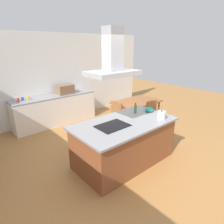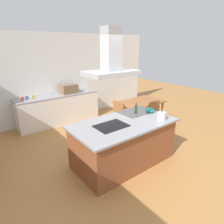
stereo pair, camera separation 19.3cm
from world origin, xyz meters
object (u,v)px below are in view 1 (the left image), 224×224
Objects in this scene: dining_table at (136,104)px; chair_at_left_end at (114,116)px; cooktop at (113,126)px; olive_oil_bottle at (135,109)px; coffee_mug_yellow at (28,98)px; countertop_microwave at (65,89)px; range_hood at (113,60)px; tea_kettle at (161,115)px; coffee_mug_blue at (22,99)px; chair_facing_island at (154,115)px; mixing_bowl at (149,110)px; coffee_mug_red at (18,100)px.

chair_at_left_end reaches higher than dining_table.
cooktop is 1.65m from chair_at_left_end.
coffee_mug_yellow is at bearing 117.80° from olive_oil_bottle.
range_hood reaches higher than countertop_microwave.
countertop_microwave is 1.10m from coffee_mug_yellow.
coffee_mug_yellow is (-1.58, 3.32, -0.04)m from tea_kettle.
coffee_mug_blue is 0.10× the size of chair_facing_island.
dining_table is at bearing 31.04° from cooktop.
cooktop is at bearing -79.07° from coffee_mug_yellow.
coffee_mug_yellow is 2.44m from chair_at_left_end.
mixing_bowl is at bearing -27.02° from olive_oil_bottle.
range_hood is (0.84, -2.93, 1.16)m from coffee_mug_red.
cooktop is 3.03m from coffee_mug_blue.
tea_kettle is (1.01, -0.37, 0.08)m from cooktop.
dining_table is (2.55, -1.76, -0.28)m from coffee_mug_yellow.
tea_kettle is 1.86m from dining_table.
chair_facing_island is 2.60m from range_hood.
tea_kettle is 1.16× the size of mixing_bowl.
dining_table is at bearing 31.04° from range_hood.
range_hood reaches higher than coffee_mug_blue.
coffee_mug_red and coffee_mug_yellow have the same top height.
tea_kettle is 1.40m from chair_facing_island.
chair_at_left_end is 2.26m from range_hood.
chair_facing_island is at bearing -41.81° from coffee_mug_blue.
mixing_bowl is 2.15× the size of coffee_mug_yellow.
coffee_mug_red and coffee_mug_blue have the same top height.
mixing_bowl is 2.88m from countertop_microwave.
range_hood is at bearing -79.07° from coffee_mug_yellow.
coffee_mug_blue is 0.10× the size of range_hood.
coffee_mug_red is 1.00× the size of coffee_mug_blue.
mixing_bowl is 1.64m from range_hood.
coffee_mug_red is (-1.85, 3.30, -0.04)m from tea_kettle.
chair_at_left_end is at bearing 95.02° from mixing_bowl.
coffee_mug_red is 3.33m from dining_table.
tea_kettle is 0.16× the size of dining_table.
tea_kettle is 2.50× the size of coffee_mug_yellow.
coffee_mug_red is at bearing -175.40° from coffee_mug_yellow.
countertop_microwave is at bearing -2.96° from coffee_mug_blue.
coffee_mug_red is (-1.37, 0.05, -0.09)m from countertop_microwave.
coffee_mug_red is 1.00× the size of coffee_mug_yellow.
coffee_mug_red is at bearing 137.74° from chair_at_left_end.
range_hood is (-0.53, -2.88, 1.06)m from countertop_microwave.
cooktop is at bearing -100.39° from countertop_microwave.
coffee_mug_yellow is at bearing 100.93° from range_hood.
mixing_bowl is 1.21m from chair_at_left_end.
coffee_mug_yellow is at bearing 4.60° from coffee_mug_red.
range_hood is at bearing -100.39° from countertop_microwave.
range_hood reaches higher than chair_at_left_end.
olive_oil_bottle is 2.56× the size of coffee_mug_blue.
olive_oil_bottle reaches higher than chair_at_left_end.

